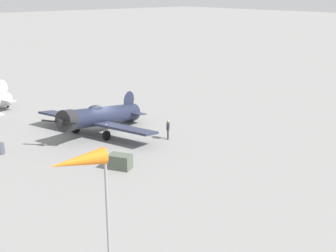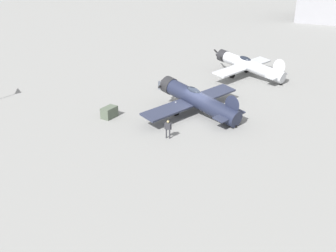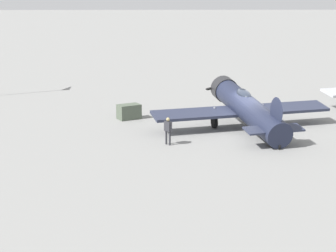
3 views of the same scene
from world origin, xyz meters
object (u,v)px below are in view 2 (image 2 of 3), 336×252
ground_crew_mechanic (168,128)px  equipment_crate (109,112)px  airplane_foreground (196,99)px  airplane_mid_apron (247,65)px  fuel_drum (161,85)px

ground_crew_mechanic → equipment_crate: ground_crew_mechanic is taller
airplane_foreground → airplane_mid_apron: 13.81m
ground_crew_mechanic → airplane_mid_apron: bearing=-12.5°
airplane_foreground → airplane_mid_apron: (12.01, 6.82, 0.05)m
airplane_foreground → ground_crew_mechanic: (-4.94, -3.31, -0.48)m
airplane_mid_apron → equipment_crate: bearing=84.0°
ground_crew_mechanic → equipment_crate: bearing=67.6°
airplane_foreground → equipment_crate: bearing=51.5°
airplane_foreground → ground_crew_mechanic: size_ratio=7.36×
airplane_mid_apron → ground_crew_mechanic: 19.76m
airplane_foreground → equipment_crate: size_ratio=6.66×
airplane_mid_apron → airplane_foreground: bearing=103.2°
airplane_foreground → fuel_drum: size_ratio=14.28×
ground_crew_mechanic → fuel_drum: bearing=20.4°
airplane_mid_apron → fuel_drum: bearing=66.9°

